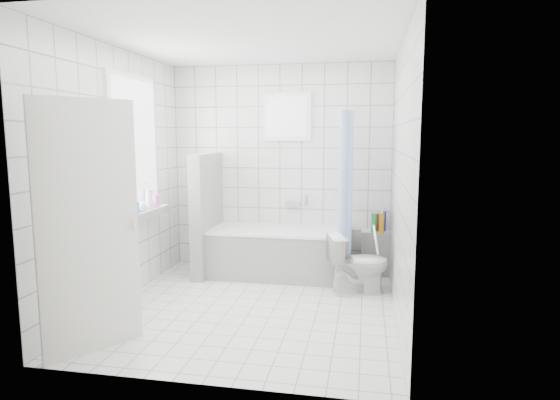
# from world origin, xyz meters

# --- Properties ---
(ground) EXTENTS (3.00, 3.00, 0.00)m
(ground) POSITION_xyz_m (0.00, 0.00, 0.00)
(ground) COLOR white
(ground) RESTS_ON ground
(ceiling) EXTENTS (3.00, 3.00, 0.00)m
(ceiling) POSITION_xyz_m (0.00, 0.00, 2.60)
(ceiling) COLOR white
(ceiling) RESTS_ON ground
(wall_back) EXTENTS (2.80, 0.02, 2.60)m
(wall_back) POSITION_xyz_m (0.00, 1.50, 1.30)
(wall_back) COLOR white
(wall_back) RESTS_ON ground
(wall_front) EXTENTS (2.80, 0.02, 2.60)m
(wall_front) POSITION_xyz_m (0.00, -1.50, 1.30)
(wall_front) COLOR white
(wall_front) RESTS_ON ground
(wall_left) EXTENTS (0.02, 3.00, 2.60)m
(wall_left) POSITION_xyz_m (-1.40, 0.00, 1.30)
(wall_left) COLOR white
(wall_left) RESTS_ON ground
(wall_right) EXTENTS (0.02, 3.00, 2.60)m
(wall_right) POSITION_xyz_m (1.40, 0.00, 1.30)
(wall_right) COLOR white
(wall_right) RESTS_ON ground
(window_left) EXTENTS (0.01, 0.90, 1.40)m
(window_left) POSITION_xyz_m (-1.35, 0.30, 1.60)
(window_left) COLOR white
(window_left) RESTS_ON wall_left
(window_back) EXTENTS (0.50, 0.01, 0.50)m
(window_back) POSITION_xyz_m (0.10, 1.46, 1.95)
(window_back) COLOR white
(window_back) RESTS_ON wall_back
(window_sill) EXTENTS (0.18, 1.02, 0.08)m
(window_sill) POSITION_xyz_m (-1.31, 0.30, 0.86)
(window_sill) COLOR white
(window_sill) RESTS_ON wall_left
(door) EXTENTS (0.50, 0.68, 2.00)m
(door) POSITION_xyz_m (-1.02, -1.15, 1.00)
(door) COLOR silver
(door) RESTS_ON ground
(bathtub) EXTENTS (1.70, 0.77, 0.58)m
(bathtub) POSITION_xyz_m (0.07, 1.12, 0.29)
(bathtub) COLOR white
(bathtub) RESTS_ON ground
(partition_wall) EXTENTS (0.15, 0.85, 1.50)m
(partition_wall) POSITION_xyz_m (-0.84, 1.07, 0.75)
(partition_wall) COLOR white
(partition_wall) RESTS_ON ground
(tiled_ledge) EXTENTS (0.40, 0.24, 0.55)m
(tiled_ledge) POSITION_xyz_m (1.25, 1.38, 0.28)
(tiled_ledge) COLOR white
(tiled_ledge) RESTS_ON ground
(toilet) EXTENTS (0.73, 0.54, 0.67)m
(toilet) POSITION_xyz_m (1.03, 0.64, 0.33)
(toilet) COLOR white
(toilet) RESTS_ON ground
(curtain_rod) EXTENTS (0.02, 0.80, 0.02)m
(curtain_rod) POSITION_xyz_m (0.86, 1.10, 2.00)
(curtain_rod) COLOR silver
(curtain_rod) RESTS_ON wall_back
(shower_curtain) EXTENTS (0.14, 0.48, 1.78)m
(shower_curtain) POSITION_xyz_m (0.86, 0.97, 1.10)
(shower_curtain) COLOR #486AD3
(shower_curtain) RESTS_ON curtain_rod
(tub_faucet) EXTENTS (0.18, 0.06, 0.06)m
(tub_faucet) POSITION_xyz_m (0.17, 1.46, 0.85)
(tub_faucet) COLOR silver
(tub_faucet) RESTS_ON wall_back
(sill_bottles) EXTENTS (0.17, 0.75, 0.33)m
(sill_bottles) POSITION_xyz_m (-1.30, 0.21, 1.03)
(sill_bottles) COLOR silver
(sill_bottles) RESTS_ON window_sill
(ledge_bottles) EXTENTS (0.18, 0.19, 0.24)m
(ledge_bottles) POSITION_xyz_m (1.26, 1.35, 0.67)
(ledge_bottles) COLOR #1824C3
(ledge_bottles) RESTS_ON tiled_ledge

